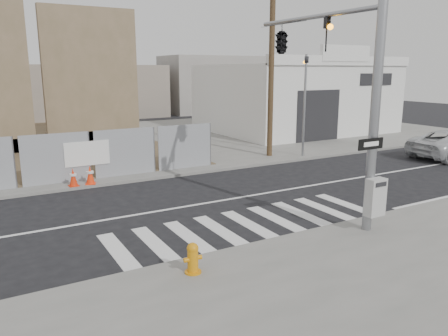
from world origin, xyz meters
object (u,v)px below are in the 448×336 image
fire_hydrant (193,258)px  traffic_cone_c (73,177)px  signal_pole (309,62)px  auto_shop (294,98)px  traffic_cone_d (90,175)px

fire_hydrant → traffic_cone_c: size_ratio=1.00×
signal_pole → fire_hydrant: size_ratio=9.90×
traffic_cone_c → fire_hydrant: bearing=-85.0°
auto_shop → fire_hydrant: bearing=-133.7°
signal_pole → traffic_cone_c: bearing=134.9°
signal_pole → traffic_cone_c: size_ratio=9.90×
auto_shop → fire_hydrant: size_ratio=16.98×
signal_pole → auto_shop: (11.50, 15.01, -2.25)m
traffic_cone_c → traffic_cone_d: traffic_cone_d is taller
fire_hydrant → traffic_cone_c: (-0.78, 9.03, -0.00)m
fire_hydrant → traffic_cone_d: bearing=98.1°
traffic_cone_d → fire_hydrant: bearing=-89.1°
auto_shop → signal_pole: bearing=-127.5°
auto_shop → traffic_cone_c: auto_shop is taller
traffic_cone_d → traffic_cone_c: bearing=180.0°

